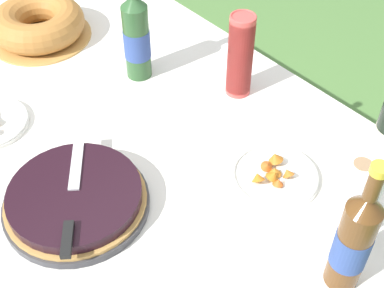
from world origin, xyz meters
The scene contains 11 objects.
ground_plane centered at (0.00, 0.00, 0.00)m, with size 16.00×16.00×0.00m, color #568442.
garden_table centered at (0.00, 0.00, 0.61)m, with size 1.70×1.08×0.66m.
tablecloth centered at (0.00, 0.00, 0.65)m, with size 1.71×1.09×0.10m.
berry_tart centered at (0.15, -0.23, 0.69)m, with size 0.35×0.35×0.06m.
serving_knife centered at (0.17, -0.25, 0.73)m, with size 0.32×0.24×0.01m.
bundt_cake centered at (-0.54, 0.06, 0.72)m, with size 0.33×0.33×0.11m.
cup_stack centered at (0.09, 0.36, 0.79)m, with size 0.07×0.07×0.25m.
cider_bottle_green centered at (-0.17, 0.19, 0.80)m, with size 0.08×0.08×0.35m.
cider_bottle_amber centered at (0.68, 0.08, 0.80)m, with size 0.07×0.07×0.35m.
snack_plate_near centered at (0.39, 0.19, 0.68)m, with size 0.22×0.22×0.05m.
paper_towel_roll centered at (0.59, 0.20, 0.77)m, with size 0.11×0.11×0.20m.
Camera 1 is at (0.93, -0.55, 1.67)m, focal length 50.00 mm.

